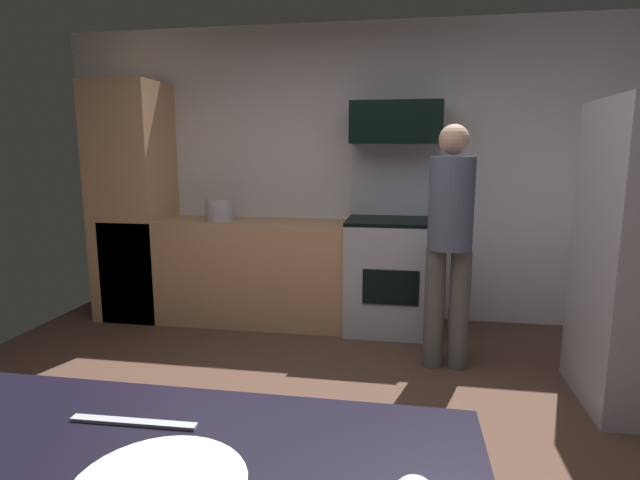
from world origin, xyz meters
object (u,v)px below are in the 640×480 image
object	(u,v)px
stock_pot	(219,210)
microwave	(396,123)
person_cook	(450,235)
oven_range	(392,269)

from	to	relation	value
stock_pot	microwave	bearing A→B (deg)	3.00
microwave	stock_pot	size ratio (longest dim) A/B	3.05
microwave	person_cook	bearing A→B (deg)	-64.11
oven_range	stock_pot	world-z (taller)	oven_range
person_cook	stock_pot	bearing A→B (deg)	158.86
oven_range	stock_pot	distance (m)	1.60
oven_range	stock_pot	xyz separation A→B (m)	(-1.52, 0.00, 0.48)
oven_range	person_cook	xyz separation A→B (m)	(0.40, -0.74, 0.42)
oven_range	microwave	world-z (taller)	microwave
microwave	stock_pot	distance (m)	1.70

